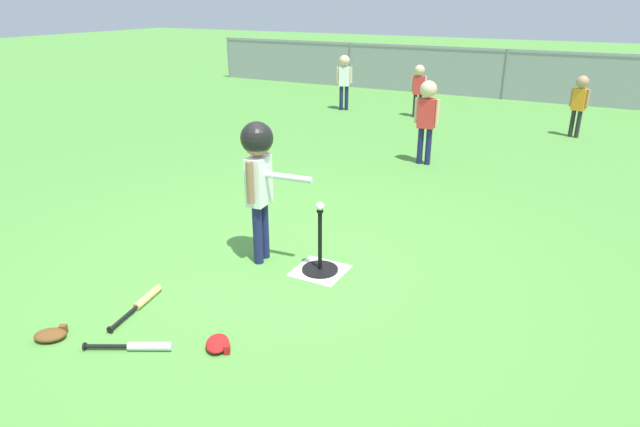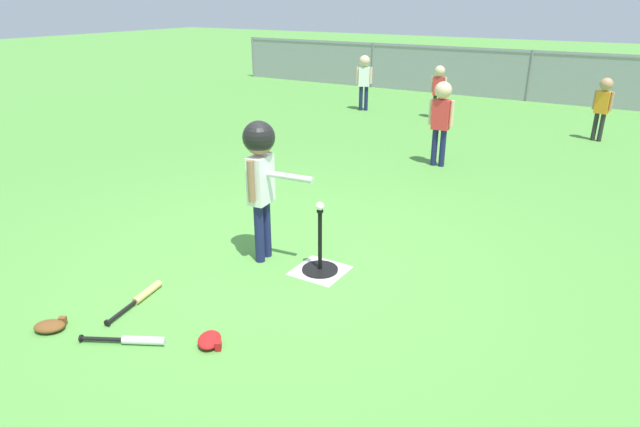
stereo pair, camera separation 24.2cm
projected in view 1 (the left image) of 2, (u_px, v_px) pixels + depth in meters
ground_plane at (283, 271)px, 4.82m from camera, size 60.00×60.00×0.00m
home_plate at (320, 270)px, 4.82m from camera, size 0.44×0.44×0.01m
batting_tee at (320, 262)px, 4.79m from camera, size 0.32×0.32×0.58m
baseball_on_tee at (320, 206)px, 4.59m from camera, size 0.07×0.07×0.07m
batter_child at (259, 164)px, 4.68m from camera, size 0.65×0.37×1.29m
fielder_deep_center at (344, 75)px, 11.38m from camera, size 0.31×0.23×1.14m
fielder_deep_right at (427, 111)px, 7.61m from camera, size 0.35×0.24×1.19m
fielder_near_left at (580, 98)px, 9.15m from camera, size 0.30×0.21×1.05m
fielder_near_right at (419, 84)px, 10.70m from camera, size 0.30×0.20×1.03m
spare_bat_silver at (141, 346)px, 3.73m from camera, size 0.57×0.34×0.06m
spare_bat_wood at (143, 301)px, 4.28m from camera, size 0.18×0.64×0.06m
glove_by_plate at (218, 344)px, 3.75m from camera, size 0.25×0.27×0.07m
glove_near_bats at (51, 335)px, 3.85m from camera, size 0.27×0.25×0.07m
outfield_fence at (505, 73)px, 12.63m from camera, size 16.06×0.06×1.15m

